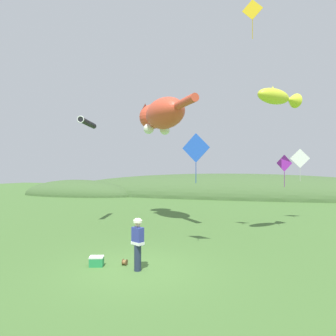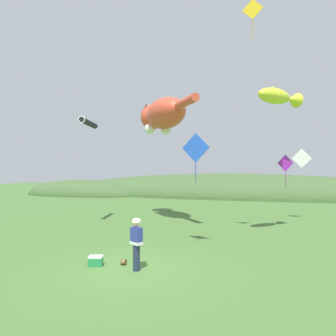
# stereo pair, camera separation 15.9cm
# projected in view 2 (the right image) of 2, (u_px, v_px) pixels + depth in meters

# --- Properties ---
(ground_plane) EXTENTS (120.00, 120.00, 0.00)m
(ground_plane) POSITION_uv_depth(u_px,v_px,m) (133.00, 269.00, 10.31)
(ground_plane) COLOR #477033
(distant_hill_ridge) EXTENTS (54.01, 14.53, 6.04)m
(distant_hill_ridge) POSITION_uv_depth(u_px,v_px,m) (212.00, 196.00, 40.18)
(distant_hill_ridge) COLOR #426033
(distant_hill_ridge) RESTS_ON ground
(festival_attendant) EXTENTS (0.49, 0.43, 1.77)m
(festival_attendant) POSITION_uv_depth(u_px,v_px,m) (136.00, 243.00, 10.21)
(festival_attendant) COLOR #232D47
(festival_attendant) RESTS_ON ground
(kite_spool) EXTENTS (0.15, 0.21, 0.21)m
(kite_spool) POSITION_uv_depth(u_px,v_px,m) (124.00, 262.00, 10.80)
(kite_spool) COLOR olive
(kite_spool) RESTS_ON ground
(picnic_cooler) EXTENTS (0.57, 0.47, 0.36)m
(picnic_cooler) POSITION_uv_depth(u_px,v_px,m) (96.00, 261.00, 10.69)
(picnic_cooler) COLOR #268C4C
(picnic_cooler) RESTS_ON ground
(kite_giant_cat) EXTENTS (5.51, 6.42, 2.38)m
(kite_giant_cat) POSITION_uv_depth(u_px,v_px,m) (163.00, 115.00, 20.35)
(kite_giant_cat) COLOR #E04C33
(kite_fish_windsock) EXTENTS (2.53, 2.77, 0.91)m
(kite_fish_windsock) POSITION_uv_depth(u_px,v_px,m) (278.00, 97.00, 15.34)
(kite_fish_windsock) COLOR yellow
(kite_tube_streamer) EXTENTS (1.07, 2.75, 0.44)m
(kite_tube_streamer) POSITION_uv_depth(u_px,v_px,m) (89.00, 123.00, 19.14)
(kite_tube_streamer) COLOR black
(kite_diamond_white) EXTENTS (1.29, 0.28, 2.22)m
(kite_diamond_white) POSITION_uv_depth(u_px,v_px,m) (302.00, 159.00, 20.34)
(kite_diamond_white) COLOR white
(kite_diamond_gold) EXTENTS (0.96, 0.09, 1.87)m
(kite_diamond_gold) POSITION_uv_depth(u_px,v_px,m) (253.00, 10.00, 14.01)
(kite_diamond_gold) COLOR yellow
(kite_diamond_blue) EXTENTS (1.28, 0.26, 2.20)m
(kite_diamond_blue) POSITION_uv_depth(u_px,v_px,m) (196.00, 148.00, 13.08)
(kite_diamond_blue) COLOR blue
(kite_diamond_violet) EXTENTS (0.90, 0.45, 1.89)m
(kite_diamond_violet) POSITION_uv_depth(u_px,v_px,m) (285.00, 164.00, 17.34)
(kite_diamond_violet) COLOR purple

